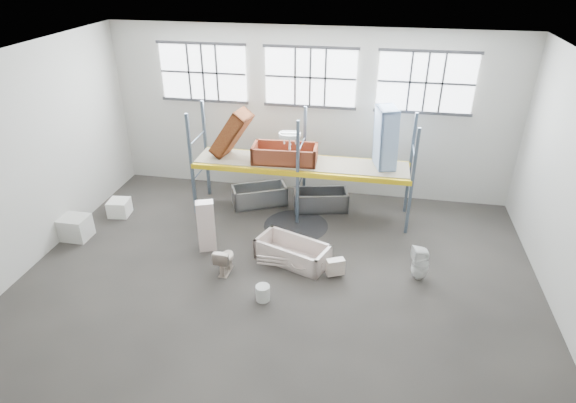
% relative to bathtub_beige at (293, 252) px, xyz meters
% --- Properties ---
extents(floor, '(12.00, 10.00, 0.10)m').
position_rel_bathtub_beige_xyz_m(floor, '(-0.20, -1.04, -0.31)').
color(floor, '#49433E').
rests_on(floor, ground).
extents(ceiling, '(12.00, 10.00, 0.10)m').
position_rel_bathtub_beige_xyz_m(ceiling, '(-0.20, -1.04, 4.79)').
color(ceiling, silver).
rests_on(ceiling, ground).
extents(wall_back, '(12.00, 0.10, 5.00)m').
position_rel_bathtub_beige_xyz_m(wall_back, '(-0.20, 4.01, 2.24)').
color(wall_back, beige).
rests_on(wall_back, ground).
extents(wall_front, '(12.00, 0.10, 5.00)m').
position_rel_bathtub_beige_xyz_m(wall_front, '(-0.20, -6.09, 2.24)').
color(wall_front, beige).
rests_on(wall_front, ground).
extents(wall_left, '(0.10, 10.00, 5.00)m').
position_rel_bathtub_beige_xyz_m(wall_left, '(-6.25, -1.04, 2.24)').
color(wall_left, '#9E9B92').
rests_on(wall_left, ground).
extents(window_left, '(2.60, 0.04, 1.60)m').
position_rel_bathtub_beige_xyz_m(window_left, '(-3.40, 3.90, 3.34)').
color(window_left, white).
rests_on(window_left, wall_back).
extents(window_mid, '(2.60, 0.04, 1.60)m').
position_rel_bathtub_beige_xyz_m(window_mid, '(-0.20, 3.90, 3.34)').
color(window_mid, white).
rests_on(window_mid, wall_back).
extents(window_right, '(2.60, 0.04, 1.60)m').
position_rel_bathtub_beige_xyz_m(window_right, '(3.00, 3.90, 3.34)').
color(window_right, white).
rests_on(window_right, wall_back).
extents(rack_upright_la, '(0.08, 0.08, 3.00)m').
position_rel_bathtub_beige_xyz_m(rack_upright_la, '(-3.20, 1.86, 1.24)').
color(rack_upright_la, slate).
rests_on(rack_upright_la, floor).
extents(rack_upright_lb, '(0.08, 0.08, 3.00)m').
position_rel_bathtub_beige_xyz_m(rack_upright_lb, '(-3.20, 3.06, 1.24)').
color(rack_upright_lb, slate).
rests_on(rack_upright_lb, floor).
extents(rack_upright_ma, '(0.08, 0.08, 3.00)m').
position_rel_bathtub_beige_xyz_m(rack_upright_ma, '(-0.20, 1.86, 1.24)').
color(rack_upright_ma, slate).
rests_on(rack_upright_ma, floor).
extents(rack_upright_mb, '(0.08, 0.08, 3.00)m').
position_rel_bathtub_beige_xyz_m(rack_upright_mb, '(-0.20, 3.06, 1.24)').
color(rack_upright_mb, slate).
rests_on(rack_upright_mb, floor).
extents(rack_upright_ra, '(0.08, 0.08, 3.00)m').
position_rel_bathtub_beige_xyz_m(rack_upright_ra, '(2.80, 1.86, 1.24)').
color(rack_upright_ra, slate).
rests_on(rack_upright_ra, floor).
extents(rack_upright_rb, '(0.08, 0.08, 3.00)m').
position_rel_bathtub_beige_xyz_m(rack_upright_rb, '(2.80, 3.06, 1.24)').
color(rack_upright_rb, slate).
rests_on(rack_upright_rb, floor).
extents(rack_beam_front, '(6.00, 0.10, 0.14)m').
position_rel_bathtub_beige_xyz_m(rack_beam_front, '(-0.20, 1.86, 1.24)').
color(rack_beam_front, yellow).
rests_on(rack_beam_front, floor).
extents(rack_beam_back, '(6.00, 0.10, 0.14)m').
position_rel_bathtub_beige_xyz_m(rack_beam_back, '(-0.20, 3.06, 1.24)').
color(rack_beam_back, yellow).
rests_on(rack_beam_back, floor).
extents(shelf_deck, '(5.90, 1.10, 0.03)m').
position_rel_bathtub_beige_xyz_m(shelf_deck, '(-0.20, 2.46, 1.32)').
color(shelf_deck, gray).
rests_on(shelf_deck, floor).
extents(wet_patch, '(1.80, 1.80, 0.00)m').
position_rel_bathtub_beige_xyz_m(wet_patch, '(-0.20, 1.66, -0.26)').
color(wet_patch, black).
rests_on(wet_patch, floor).
extents(bathtub_beige, '(1.96, 1.41, 0.52)m').
position_rel_bathtub_beige_xyz_m(bathtub_beige, '(0.00, 0.00, 0.00)').
color(bathtub_beige, beige).
rests_on(bathtub_beige, floor).
extents(cistern_spare, '(0.46, 0.36, 0.40)m').
position_rel_bathtub_beige_xyz_m(cistern_spare, '(1.10, -0.46, 0.02)').
color(cistern_spare, beige).
rests_on(cistern_spare, bathtub_beige).
extents(sink_in_tub, '(0.56, 0.56, 0.17)m').
position_rel_bathtub_beige_xyz_m(sink_in_tub, '(0.29, -0.42, -0.10)').
color(sink_in_tub, beige).
rests_on(sink_in_tub, bathtub_beige).
extents(toilet_beige, '(0.42, 0.70, 0.69)m').
position_rel_bathtub_beige_xyz_m(toilet_beige, '(-1.50, -0.74, 0.08)').
color(toilet_beige, beige).
rests_on(toilet_beige, floor).
extents(cistern_tall, '(0.51, 0.43, 1.36)m').
position_rel_bathtub_beige_xyz_m(cistern_tall, '(-2.23, 0.11, 0.42)').
color(cistern_tall, beige).
rests_on(cistern_tall, floor).
extents(toilet_white, '(0.47, 0.46, 0.86)m').
position_rel_bathtub_beige_xyz_m(toilet_white, '(3.03, -0.17, 0.17)').
color(toilet_white, white).
rests_on(toilet_white, floor).
extents(steel_tub_left, '(1.75, 1.34, 0.58)m').
position_rel_bathtub_beige_xyz_m(steel_tub_left, '(-1.50, 2.72, 0.03)').
color(steel_tub_left, '#B7BCC0').
rests_on(steel_tub_left, floor).
extents(steel_tub_right, '(1.69, 1.06, 0.57)m').
position_rel_bathtub_beige_xyz_m(steel_tub_right, '(0.35, 2.77, 0.03)').
color(steel_tub_right, '#94969A').
rests_on(steel_tub_right, floor).
extents(rust_tub_flat, '(1.82, 0.92, 0.50)m').
position_rel_bathtub_beige_xyz_m(rust_tub_flat, '(-0.66, 2.40, 1.56)').
color(rust_tub_flat, maroon).
rests_on(rust_tub_flat, shelf_deck).
extents(rust_tub_tilted, '(1.29, 0.89, 1.44)m').
position_rel_bathtub_beige_xyz_m(rust_tub_tilted, '(-2.18, 2.47, 2.03)').
color(rust_tub_tilted, brown).
rests_on(rust_tub_tilted, shelf_deck).
extents(sink_on_shelf, '(0.64, 0.52, 0.52)m').
position_rel_bathtub_beige_xyz_m(sink_on_shelf, '(-0.46, 2.09, 1.83)').
color(sink_on_shelf, white).
rests_on(sink_on_shelf, rust_tub_flat).
extents(blue_tub_upright, '(0.72, 0.90, 1.71)m').
position_rel_bathtub_beige_xyz_m(blue_tub_upright, '(2.04, 2.60, 2.13)').
color(blue_tub_upright, '#8EABD4').
rests_on(blue_tub_upright, shelf_deck).
extents(bucket, '(0.40, 0.40, 0.37)m').
position_rel_bathtub_beige_xyz_m(bucket, '(-0.38, -1.59, -0.08)').
color(bucket, beige).
rests_on(bucket, floor).
extents(carton_near, '(0.72, 0.62, 0.62)m').
position_rel_bathtub_beige_xyz_m(carton_near, '(-5.86, -0.02, 0.05)').
color(carton_near, beige).
rests_on(carton_near, floor).
extents(carton_far, '(0.62, 0.62, 0.46)m').
position_rel_bathtub_beige_xyz_m(carton_far, '(-5.33, 1.33, -0.03)').
color(carton_far, white).
rests_on(carton_far, floor).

